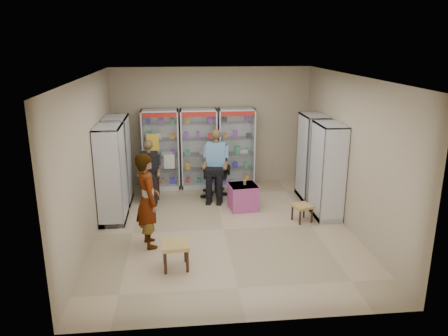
{
  "coord_description": "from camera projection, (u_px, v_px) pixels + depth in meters",
  "views": [
    {
      "loc": [
        -0.82,
        -7.96,
        3.64
      ],
      "look_at": [
        0.08,
        0.7,
        1.07
      ],
      "focal_mm": 35.0,
      "sensor_mm": 36.0,
      "label": 1
    }
  ],
  "objects": [
    {
      "name": "woven_stool_b",
      "position": [
        176.0,
        255.0,
        7.19
      ],
      "size": [
        0.47,
        0.47,
        0.44
      ],
      "primitive_type": "cube",
      "rotation": [
        0.0,
        0.0,
        0.07
      ],
      "color": "tan",
      "rests_on": "floor"
    },
    {
      "name": "wooden_chair",
      "position": [
        150.0,
        179.0,
        10.33
      ],
      "size": [
        0.42,
        0.42,
        0.94
      ],
      "primitive_type": "cube",
      "color": "black",
      "rests_on": "floor"
    },
    {
      "name": "cabinet_left_near",
      "position": [
        111.0,
        175.0,
        8.87
      ],
      "size": [
        0.9,
        0.5,
        2.0
      ],
      "primitive_type": "cube",
      "rotation": [
        0.0,
        0.0,
        -1.57
      ],
      "color": "#B9BDC1",
      "rests_on": "floor"
    },
    {
      "name": "tea_glass",
      "position": [
        245.0,
        182.0,
        9.63
      ],
      "size": [
        0.07,
        0.07,
        0.1
      ],
      "primitive_type": "cylinder",
      "color": "#552307",
      "rests_on": "pink_trunk"
    },
    {
      "name": "pink_trunk",
      "position": [
        243.0,
        197.0,
        9.7
      ],
      "size": [
        0.65,
        0.63,
        0.56
      ],
      "primitive_type": "cube",
      "rotation": [
        0.0,
        0.0,
        0.12
      ],
      "color": "#A24178",
      "rests_on": "floor"
    },
    {
      "name": "standing_man",
      "position": [
        148.0,
        200.0,
        7.81
      ],
      "size": [
        0.58,
        0.73,
        1.75
      ],
      "primitive_type": "imported",
      "rotation": [
        0.0,
        0.0,
        1.86
      ],
      "color": "#97989A",
      "rests_on": "floor"
    },
    {
      "name": "room_shell",
      "position": [
        224.0,
        133.0,
        8.15
      ],
      "size": [
        5.02,
        6.02,
        3.01
      ],
      "color": "tan",
      "rests_on": "ground"
    },
    {
      "name": "seated_customer",
      "position": [
        150.0,
        171.0,
        10.23
      ],
      "size": [
        0.44,
        0.6,
        1.34
      ],
      "primitive_type": null,
      "color": "black",
      "rests_on": "floor"
    },
    {
      "name": "cabinet_back_right",
      "position": [
        236.0,
        148.0,
        11.09
      ],
      "size": [
        0.9,
        0.5,
        2.0
      ],
      "primitive_type": "cube",
      "color": "#A4A6AB",
      "rests_on": "floor"
    },
    {
      "name": "cabinet_back_mid",
      "position": [
        199.0,
        149.0,
        11.0
      ],
      "size": [
        0.9,
        0.5,
        2.0
      ],
      "primitive_type": "cube",
      "color": "#AEB1B5",
      "rests_on": "floor"
    },
    {
      "name": "floor",
      "position": [
        224.0,
        229.0,
        8.71
      ],
      "size": [
        6.0,
        6.0,
        0.0
      ],
      "primitive_type": "plane",
      "color": "tan",
      "rests_on": "ground"
    },
    {
      "name": "woven_stool_a",
      "position": [
        302.0,
        213.0,
        9.06
      ],
      "size": [
        0.46,
        0.46,
        0.36
      ],
      "primitive_type": "cube",
      "rotation": [
        0.0,
        0.0,
        0.32
      ],
      "color": "#AD7249",
      "rests_on": "floor"
    },
    {
      "name": "seated_shopkeeper",
      "position": [
        216.0,
        166.0,
        10.33
      ],
      "size": [
        0.64,
        0.8,
        1.55
      ],
      "primitive_type": null,
      "rotation": [
        0.0,
        0.0,
        -0.2
      ],
      "color": "#699AD0",
      "rests_on": "floor"
    },
    {
      "name": "cabinet_right_near",
      "position": [
        327.0,
        171.0,
        9.12
      ],
      "size": [
        0.9,
        0.5,
        2.0
      ],
      "primitive_type": "cube",
      "rotation": [
        0.0,
        0.0,
        1.57
      ],
      "color": "#B8BAC0",
      "rests_on": "floor"
    },
    {
      "name": "cabinet_back_left",
      "position": [
        161.0,
        150.0,
        10.9
      ],
      "size": [
        0.9,
        0.5,
        2.0
      ],
      "primitive_type": "cube",
      "color": "#ACB0B3",
      "rests_on": "floor"
    },
    {
      "name": "cabinet_left_far",
      "position": [
        118.0,
        160.0,
        9.92
      ],
      "size": [
        0.9,
        0.5,
        2.0
      ],
      "primitive_type": "cube",
      "rotation": [
        0.0,
        0.0,
        -1.57
      ],
      "color": "silver",
      "rests_on": "floor"
    },
    {
      "name": "cabinet_right_far",
      "position": [
        312.0,
        157.0,
        10.17
      ],
      "size": [
        0.9,
        0.5,
        2.0
      ],
      "primitive_type": "cube",
      "rotation": [
        0.0,
        0.0,
        1.57
      ],
      "color": "#A5A6AC",
      "rests_on": "floor"
    },
    {
      "name": "office_chair",
      "position": [
        216.0,
        172.0,
        10.42
      ],
      "size": [
        0.78,
        0.78,
        1.22
      ],
      "primitive_type": "cube",
      "rotation": [
        0.0,
        0.0,
        -0.2
      ],
      "color": "black",
      "rests_on": "floor"
    }
  ]
}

